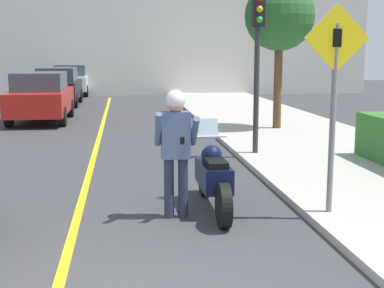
{
  "coord_description": "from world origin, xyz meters",
  "views": [
    {
      "loc": [
        0.09,
        -4.29,
        2.31
      ],
      "look_at": [
        1.1,
        3.53,
        0.97
      ],
      "focal_mm": 50.0,
      "sensor_mm": 36.0,
      "label": 1
    }
  ],
  "objects_px": {
    "parked_car_white": "(72,80)",
    "traffic_light": "(258,42)",
    "person_biker": "(176,139)",
    "street_tree": "(280,17)",
    "parked_car_red": "(41,97)",
    "motorcycle": "(213,177)",
    "parked_car_black": "(58,86)",
    "crossing_sign": "(334,89)"
  },
  "relations": [
    {
      "from": "street_tree",
      "to": "parked_car_red",
      "type": "xyz_separation_m",
      "value": [
        -7.3,
        3.24,
        -2.49
      ]
    },
    {
      "from": "person_biker",
      "to": "street_tree",
      "type": "relative_size",
      "value": 0.42
    },
    {
      "from": "crossing_sign",
      "to": "parked_car_black",
      "type": "height_order",
      "value": "crossing_sign"
    },
    {
      "from": "parked_car_black",
      "to": "street_tree",
      "type": "bearing_deg",
      "value": -51.02
    },
    {
      "from": "parked_car_red",
      "to": "parked_car_white",
      "type": "bearing_deg",
      "value": 90.15
    },
    {
      "from": "motorcycle",
      "to": "traffic_light",
      "type": "relative_size",
      "value": 0.65
    },
    {
      "from": "parked_car_red",
      "to": "motorcycle",
      "type": "bearing_deg",
      "value": -69.66
    },
    {
      "from": "crossing_sign",
      "to": "street_tree",
      "type": "relative_size",
      "value": 0.67
    },
    {
      "from": "motorcycle",
      "to": "crossing_sign",
      "type": "bearing_deg",
      "value": -23.68
    },
    {
      "from": "traffic_light",
      "to": "parked_car_red",
      "type": "bearing_deg",
      "value": 128.66
    },
    {
      "from": "traffic_light",
      "to": "parked_car_red",
      "type": "height_order",
      "value": "traffic_light"
    },
    {
      "from": "street_tree",
      "to": "parked_car_red",
      "type": "relative_size",
      "value": 1.02
    },
    {
      "from": "person_biker",
      "to": "traffic_light",
      "type": "distance_m",
      "value": 4.94
    },
    {
      "from": "parked_car_white",
      "to": "motorcycle",
      "type": "bearing_deg",
      "value": -79.74
    },
    {
      "from": "motorcycle",
      "to": "crossing_sign",
      "type": "height_order",
      "value": "crossing_sign"
    },
    {
      "from": "parked_car_red",
      "to": "parked_car_black",
      "type": "distance_m",
      "value": 5.92
    },
    {
      "from": "motorcycle",
      "to": "parked_car_red",
      "type": "distance_m",
      "value": 11.7
    },
    {
      "from": "street_tree",
      "to": "parked_car_red",
      "type": "height_order",
      "value": "street_tree"
    },
    {
      "from": "traffic_light",
      "to": "person_biker",
      "type": "bearing_deg",
      "value": -117.76
    },
    {
      "from": "person_biker",
      "to": "parked_car_white",
      "type": "xyz_separation_m",
      "value": [
        -3.51,
        22.94,
        -0.27
      ]
    },
    {
      "from": "motorcycle",
      "to": "parked_car_black",
      "type": "xyz_separation_m",
      "value": [
        -4.17,
        16.88,
        0.35
      ]
    },
    {
      "from": "street_tree",
      "to": "parked_car_white",
      "type": "xyz_separation_m",
      "value": [
        -7.33,
        14.9,
        -2.49
      ]
    },
    {
      "from": "crossing_sign",
      "to": "parked_car_white",
      "type": "xyz_separation_m",
      "value": [
        -5.64,
        23.3,
        -0.97
      ]
    },
    {
      "from": "street_tree",
      "to": "parked_car_white",
      "type": "distance_m",
      "value": 16.79
    },
    {
      "from": "parked_car_white",
      "to": "parked_car_black",
      "type": "bearing_deg",
      "value": -90.78
    },
    {
      "from": "parked_car_white",
      "to": "crossing_sign",
      "type": "bearing_deg",
      "value": -76.4
    },
    {
      "from": "motorcycle",
      "to": "parked_car_black",
      "type": "bearing_deg",
      "value": 103.89
    },
    {
      "from": "person_biker",
      "to": "traffic_light",
      "type": "xyz_separation_m",
      "value": [
        2.2,
        4.18,
        1.43
      ]
    },
    {
      "from": "motorcycle",
      "to": "traffic_light",
      "type": "xyz_separation_m",
      "value": [
        1.61,
        3.86,
        2.06
      ]
    },
    {
      "from": "crossing_sign",
      "to": "parked_car_black",
      "type": "distance_m",
      "value": 18.48
    },
    {
      "from": "motorcycle",
      "to": "person_biker",
      "type": "height_order",
      "value": "person_biker"
    },
    {
      "from": "parked_car_white",
      "to": "traffic_light",
      "type": "bearing_deg",
      "value": -73.08
    },
    {
      "from": "street_tree",
      "to": "parked_car_black",
      "type": "bearing_deg",
      "value": 128.98
    },
    {
      "from": "person_biker",
      "to": "motorcycle",
      "type": "bearing_deg",
      "value": 28.47
    },
    {
      "from": "street_tree",
      "to": "parked_car_red",
      "type": "distance_m",
      "value": 8.36
    },
    {
      "from": "parked_car_white",
      "to": "person_biker",
      "type": "bearing_deg",
      "value": -81.3
    },
    {
      "from": "person_biker",
      "to": "parked_car_black",
      "type": "xyz_separation_m",
      "value": [
        -3.59,
        17.19,
        -0.27
      ]
    },
    {
      "from": "crossing_sign",
      "to": "street_tree",
      "type": "distance_m",
      "value": 8.7
    },
    {
      "from": "parked_car_red",
      "to": "parked_car_black",
      "type": "relative_size",
      "value": 1.0
    },
    {
      "from": "motorcycle",
      "to": "street_tree",
      "type": "xyz_separation_m",
      "value": [
        3.23,
        7.73,
        2.85
      ]
    },
    {
      "from": "person_biker",
      "to": "parked_car_red",
      "type": "xyz_separation_m",
      "value": [
        -3.48,
        11.28,
        -0.27
      ]
    },
    {
      "from": "person_biker",
      "to": "traffic_light",
      "type": "height_order",
      "value": "traffic_light"
    }
  ]
}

